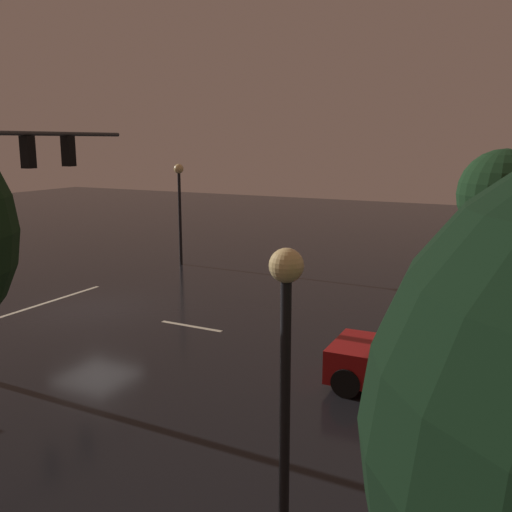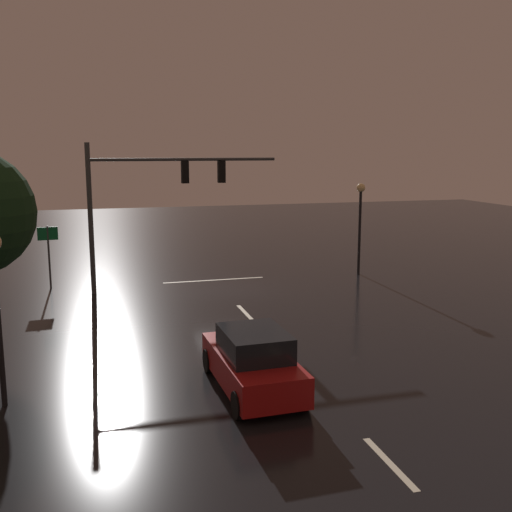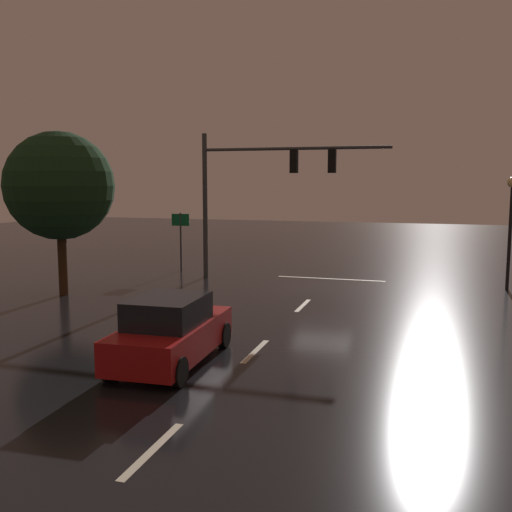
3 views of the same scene
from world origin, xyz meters
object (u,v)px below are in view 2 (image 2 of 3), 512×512
object	(u,v)px
traffic_signal_assembly	(153,189)
street_lamp_left_kerb	(360,210)
car_approaching	(253,362)
route_sign	(48,244)

from	to	relation	value
traffic_signal_assembly	street_lamp_left_kerb	world-z (taller)	traffic_signal_assembly
traffic_signal_assembly	car_approaching	distance (m)	13.10
traffic_signal_assembly	route_sign	bearing A→B (deg)	-17.35
street_lamp_left_kerb	route_sign	size ratio (longest dim) A/B	1.60
route_sign	car_approaching	bearing A→B (deg)	113.08
car_approaching	street_lamp_left_kerb	size ratio (longest dim) A/B	0.95
street_lamp_left_kerb	traffic_signal_assembly	bearing A→B (deg)	3.47
street_lamp_left_kerb	car_approaching	bearing A→B (deg)	54.81
traffic_signal_assembly	street_lamp_left_kerb	size ratio (longest dim) A/B	1.83
traffic_signal_assembly	route_sign	distance (m)	5.51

